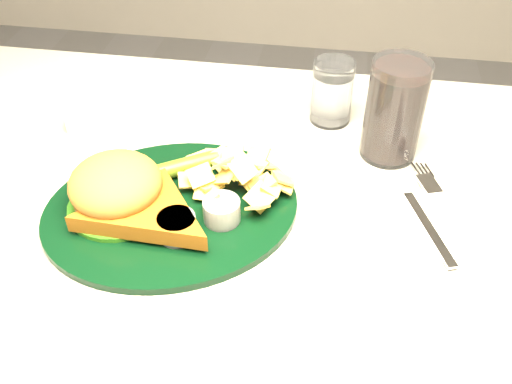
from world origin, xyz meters
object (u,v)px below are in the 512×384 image
(table, at_px, (237,368))
(fork_napkin, at_px, (428,223))
(dinner_plate, at_px, (169,190))
(water_glass, at_px, (332,92))
(cola_glass, at_px, (394,111))

(table, height_order, fork_napkin, fork_napkin)
(table, distance_m, fork_napkin, 0.46)
(dinner_plate, xyz_separation_m, water_glass, (0.19, 0.26, 0.01))
(table, bearing_deg, water_glass, 64.46)
(dinner_plate, distance_m, cola_glass, 0.34)
(table, height_order, cola_glass, cola_glass)
(dinner_plate, height_order, water_glass, water_glass)
(dinner_plate, bearing_deg, table, -13.12)
(water_glass, height_order, fork_napkin, water_glass)
(table, xyz_separation_m, water_glass, (0.12, 0.24, 0.43))
(cola_glass, bearing_deg, water_glass, 139.12)
(dinner_plate, relative_size, water_glass, 3.29)
(dinner_plate, bearing_deg, cola_glass, 8.98)
(dinner_plate, xyz_separation_m, cola_glass, (0.28, 0.18, 0.04))
(table, distance_m, dinner_plate, 0.42)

